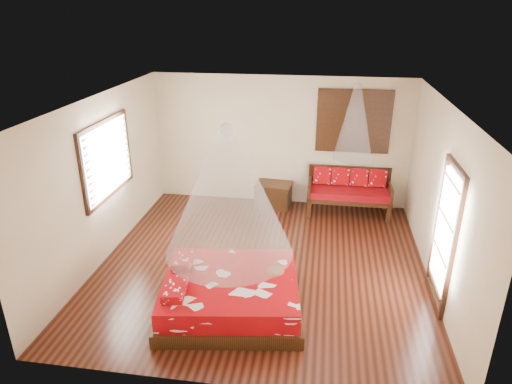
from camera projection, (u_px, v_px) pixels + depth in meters
room at (263, 189)px, 7.33m from camera, size 5.54×5.54×2.84m
bed at (230, 293)px, 6.65m from camera, size 2.24×2.08×0.63m
daybed at (349, 189)px, 9.63m from camera, size 1.73×0.77×0.94m
storage_chest at (273, 195)px, 10.02m from camera, size 0.82×0.64×0.53m
shutter_panel at (354, 121)px, 9.40m from camera, size 1.52×0.06×1.32m
window_left at (107, 159)px, 7.78m from camera, size 0.10×1.74×1.34m
glazed_door at (444, 237)px, 6.53m from camera, size 0.08×1.02×2.16m
wine_tray at (276, 269)px, 6.69m from camera, size 0.24×0.24×0.20m
mosquito_net_main at (228, 192)px, 6.04m from camera, size 1.77×1.77×1.80m
mosquito_net_daybed at (355, 122)px, 8.94m from camera, size 0.78×0.78×1.50m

